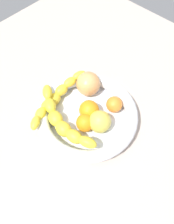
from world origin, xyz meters
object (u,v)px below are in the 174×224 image
(orange_mid_left, at_px, (85,123))
(apple_yellow, at_px, (101,121))
(orange_front, at_px, (89,110))
(fruit_bowl, at_px, (87,116))
(banana_draped_left, at_px, (55,98))
(peach_blush, at_px, (88,84))
(orange_mid_right, at_px, (114,104))
(banana_draped_right, at_px, (62,121))

(orange_mid_left, height_order, apple_yellow, apple_yellow)
(orange_front, distance_m, orange_mid_left, 0.04)
(fruit_bowl, bearing_deg, banana_draped_left, 15.60)
(orange_mid_left, relative_size, apple_yellow, 0.81)
(peach_blush, xyz_separation_m, apple_yellow, (-0.11, 0.07, -0.01))
(banana_draped_left, xyz_separation_m, orange_mid_left, (-0.12, -0.00, -0.00))
(banana_draped_left, height_order, apple_yellow, apple_yellow)
(banana_draped_left, height_order, peach_blush, peach_blush)
(peach_blush, distance_m, apple_yellow, 0.13)
(orange_mid_right, bearing_deg, banana_draped_left, 36.76)
(banana_draped_left, relative_size, apple_yellow, 3.92)
(orange_front, xyz_separation_m, apple_yellow, (-0.05, 0.00, 0.00))
(apple_yellow, bearing_deg, banana_draped_right, 43.87)
(orange_mid_left, bearing_deg, orange_mid_right, -100.57)
(banana_draped_right, bearing_deg, orange_mid_left, -138.57)
(banana_draped_left, bearing_deg, peach_blush, -110.74)
(banana_draped_left, xyz_separation_m, orange_front, (-0.10, -0.04, -0.00))
(orange_mid_left, distance_m, orange_mid_right, 0.11)
(banana_draped_left, relative_size, peach_blush, 3.38)
(banana_draped_right, xyz_separation_m, orange_front, (-0.03, -0.08, -0.01))
(orange_mid_right, bearing_deg, orange_front, 59.09)
(peach_blush, bearing_deg, orange_mid_right, -178.20)
(fruit_bowl, height_order, peach_blush, peach_blush)
(banana_draped_left, distance_m, banana_draped_right, 0.09)
(banana_draped_right, height_order, peach_blush, peach_blush)
(orange_mid_left, bearing_deg, fruit_bowl, -55.54)
(banana_draped_right, height_order, orange_mid_right, banana_draped_right)
(banana_draped_left, distance_m, apple_yellow, 0.16)
(fruit_bowl, bearing_deg, banana_draped_right, 67.18)
(banana_draped_right, bearing_deg, orange_front, -109.24)
(orange_front, distance_m, peach_blush, 0.09)
(fruit_bowl, distance_m, banana_draped_right, 0.08)
(banana_draped_left, bearing_deg, orange_front, -159.63)
(banana_draped_right, height_order, orange_mid_left, banana_draped_right)
(orange_front, distance_m, orange_mid_right, 0.08)
(orange_front, bearing_deg, banana_draped_right, 70.76)
(orange_front, height_order, orange_mid_right, orange_front)
(fruit_bowl, bearing_deg, orange_mid_right, -116.75)
(apple_yellow, bearing_deg, orange_mid_right, -82.06)
(orange_mid_left, relative_size, peach_blush, 0.70)
(orange_mid_right, bearing_deg, apple_yellow, 97.94)
(fruit_bowl, relative_size, peach_blush, 3.98)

